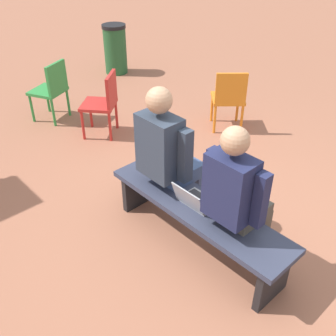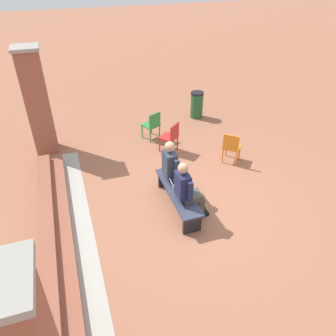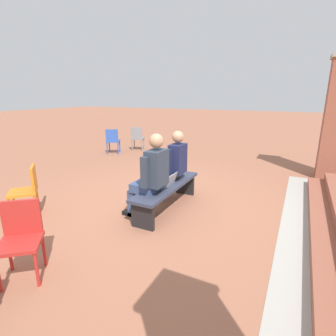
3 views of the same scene
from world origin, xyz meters
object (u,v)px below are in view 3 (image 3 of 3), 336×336
(laptop, at_px, (167,182))
(plastic_chair_by_pillar, at_px, (21,235))
(person_adult, at_px, (151,175))
(plastic_chair_mid_courtyard, at_px, (113,140))
(bench, at_px, (167,190))
(plastic_chair_near_bench_right, at_px, (137,137))
(person_student, at_px, (172,165))
(plastic_chair_far_left, at_px, (28,188))

(laptop, bearing_deg, plastic_chair_by_pillar, -15.95)
(person_adult, relative_size, plastic_chair_mid_courtyard, 1.65)
(plastic_chair_by_pillar, bearing_deg, bench, 164.47)
(plastic_chair_near_bench_right, bearing_deg, plastic_chair_by_pillar, 22.49)
(person_student, bearing_deg, plastic_chair_mid_courtyard, -127.97)
(bench, bearing_deg, plastic_chair_near_bench_right, -141.08)
(plastic_chair_by_pillar, distance_m, plastic_chair_near_bench_right, 6.77)
(person_adult, height_order, plastic_chair_near_bench_right, person_adult)
(person_student, xyz_separation_m, plastic_chair_near_bench_right, (-3.64, -3.15, -0.23))
(bench, relative_size, plastic_chair_mid_courtyard, 2.14)
(laptop, height_order, plastic_chair_far_left, plastic_chair_far_left)
(plastic_chair_near_bench_right, bearing_deg, person_adult, 35.49)
(person_adult, bearing_deg, plastic_chair_near_bench_right, -144.51)
(person_adult, bearing_deg, laptop, 168.64)
(plastic_chair_far_left, bearing_deg, person_adult, 114.24)
(laptop, distance_m, plastic_chair_mid_courtyard, 4.83)
(plastic_chair_by_pillar, height_order, plastic_chair_far_left, same)
(person_student, bearing_deg, plastic_chair_far_left, -49.03)
(bench, relative_size, plastic_chair_far_left, 2.14)
(bench, distance_m, plastic_chair_near_bench_right, 5.12)
(bench, distance_m, plastic_chair_mid_courtyard, 4.81)
(plastic_chair_far_left, xyz_separation_m, plastic_chair_near_bench_right, (-5.25, -1.31, 0.00))
(person_student, height_order, plastic_chair_mid_courtyard, person_student)
(plastic_chair_far_left, bearing_deg, plastic_chair_by_pillar, 51.86)
(bench, height_order, laptop, laptop)
(plastic_chair_by_pillar, xyz_separation_m, plastic_chair_near_bench_right, (-6.25, -2.59, 0.00))
(laptop, bearing_deg, plastic_chair_near_bench_right, -141.12)
(bench, relative_size, plastic_chair_near_bench_right, 2.14)
(person_adult, xyz_separation_m, plastic_chair_by_pillar, (1.84, -0.56, -0.26))
(plastic_chair_near_bench_right, bearing_deg, plastic_chair_mid_courtyard, -26.60)
(person_student, distance_m, plastic_chair_far_left, 2.46)
(plastic_chair_near_bench_right, bearing_deg, person_student, 40.86)
(laptop, distance_m, plastic_chair_near_bench_right, 5.15)
(bench, xyz_separation_m, plastic_chair_far_left, (1.26, -1.91, 0.13))
(person_student, height_order, plastic_chair_near_bench_right, person_student)
(person_student, distance_m, person_adult, 0.77)
(bench, height_order, person_adult, person_adult)
(bench, xyz_separation_m, person_student, (-0.34, -0.07, 0.36))
(laptop, bearing_deg, plastic_chair_far_left, -57.24)
(person_adult, distance_m, plastic_chair_near_bench_right, 5.43)
(laptop, height_order, plastic_chair_mid_courtyard, plastic_chair_mid_courtyard)
(plastic_chair_far_left, bearing_deg, plastic_chair_near_bench_right, -166.02)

